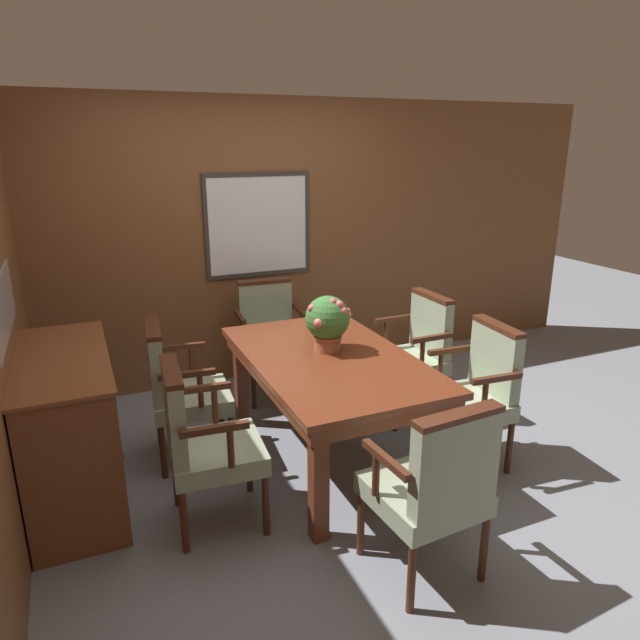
{
  "coord_description": "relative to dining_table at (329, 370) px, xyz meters",
  "views": [
    {
      "loc": [
        -1.39,
        -3.07,
        2.09
      ],
      "look_at": [
        0.05,
        0.23,
        0.95
      ],
      "focal_mm": 32.0,
      "sensor_mm": 36.0,
      "label": 1
    }
  ],
  "objects": [
    {
      "name": "chair_right_near",
      "position": [
        0.87,
        -0.41,
        -0.12
      ],
      "size": [
        0.54,
        0.57,
        0.96
      ],
      "rotation": [
        0.0,
        0.0,
        -1.64
      ],
      "color": "#472314",
      "rests_on": "ground_plane"
    },
    {
      "name": "chair_right_far",
      "position": [
        0.91,
        0.38,
        -0.12
      ],
      "size": [
        0.51,
        0.55,
        0.96
      ],
      "rotation": [
        0.0,
        0.0,
        -1.56
      ],
      "color": "#472314",
      "rests_on": "ground_plane"
    },
    {
      "name": "dining_table",
      "position": [
        0.0,
        0.0,
        0.0
      ],
      "size": [
        1.0,
        1.68,
        0.75
      ],
      "color": "maroon",
      "rests_on": "ground_plane"
    },
    {
      "name": "chair_head_near",
      "position": [
        -0.0,
        -1.21,
        -0.12
      ],
      "size": [
        0.57,
        0.54,
        0.96
      ],
      "rotation": [
        0.0,
        0.0,
        3.21
      ],
      "color": "#472314",
      "rests_on": "ground_plane"
    },
    {
      "name": "potted_plant",
      "position": [
        0.03,
        0.1,
        0.3
      ],
      "size": [
        0.29,
        0.29,
        0.37
      ],
      "color": "#9E5638",
      "rests_on": "dining_table"
    },
    {
      "name": "ground_plane",
      "position": [
        -0.05,
        -0.08,
        -0.65
      ],
      "size": [
        14.0,
        14.0,
        0.0
      ],
      "primitive_type": "plane",
      "color": "gray"
    },
    {
      "name": "chair_head_far",
      "position": [
        -0.0,
        1.21,
        -0.12
      ],
      "size": [
        0.57,
        0.54,
        0.96
      ],
      "rotation": [
        0.0,
        0.0,
        -0.08
      ],
      "color": "#472314",
      "rests_on": "ground_plane"
    },
    {
      "name": "sideboard_cabinet",
      "position": [
        -1.58,
        0.23,
        -0.2
      ],
      "size": [
        0.52,
        1.27,
        0.91
      ],
      "color": "brown",
      "rests_on": "ground_plane"
    },
    {
      "name": "wall_back",
      "position": [
        -0.05,
        1.65,
        0.57
      ],
      "size": [
        7.2,
        0.08,
        2.45
      ],
      "color": "brown",
      "rests_on": "ground_plane"
    },
    {
      "name": "chair_left_far",
      "position": [
        -0.91,
        0.41,
        -0.12
      ],
      "size": [
        0.55,
        0.58,
        0.96
      ],
      "rotation": [
        0.0,
        0.0,
        1.48
      ],
      "color": "#472314",
      "rests_on": "ground_plane"
    },
    {
      "name": "chair_left_near",
      "position": [
        -0.92,
        -0.35,
        -0.12
      ],
      "size": [
        0.54,
        0.58,
        0.96
      ],
      "rotation": [
        0.0,
        0.0,
        1.49
      ],
      "color": "#472314",
      "rests_on": "ground_plane"
    }
  ]
}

